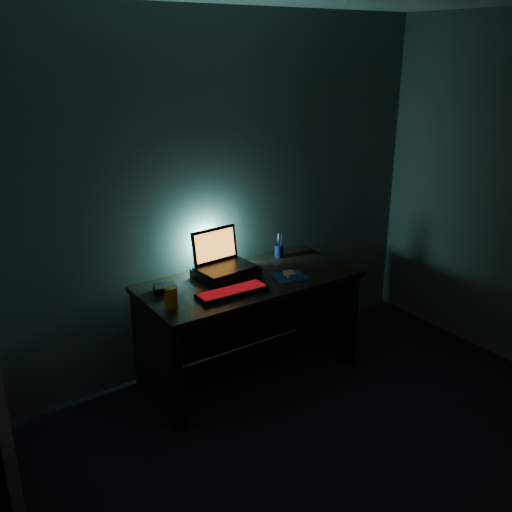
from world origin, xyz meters
The scene contains 10 objects.
room centered at (0.00, 0.00, 1.25)m, with size 3.50×4.00×2.50m.
desk centered at (0.00, 1.67, 0.49)m, with size 1.50×0.70×0.75m.
riser centered at (-0.11, 1.74, 0.78)m, with size 0.40×0.30×0.06m, color black.
laptop centered at (-0.12, 1.79, 0.87)m, with size 0.40×0.31×0.26m.
keyboard centered at (-0.23, 1.47, 0.76)m, with size 0.48×0.16×0.03m.
mousepad centered at (0.26, 1.50, 0.75)m, with size 0.22×0.20×0.00m, color navy.
mouse centered at (0.26, 1.50, 0.77)m, with size 0.06×0.10×0.03m, color gray.
pen_cup centered at (0.43, 1.85, 0.80)m, with size 0.07×0.07×0.10m, color black.
juice_glass centered at (-0.64, 1.50, 0.82)m, with size 0.08×0.08×0.13m, color orange.
router centered at (-0.57, 1.74, 0.77)m, with size 0.16×0.14×0.05m.
Camera 1 is at (-1.97, -1.40, 2.24)m, focal length 40.00 mm.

